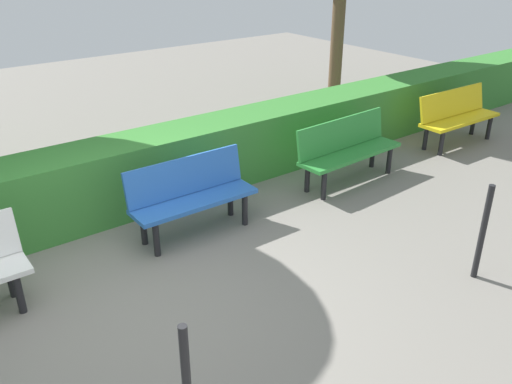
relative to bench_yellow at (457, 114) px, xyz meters
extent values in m
plane|color=gray|center=(6.02, 0.85, -0.48)|extent=(22.21, 22.21, 0.00)
cube|color=yellow|center=(0.00, 0.07, -0.07)|extent=(1.56, 0.46, 0.05)
cube|color=yellow|center=(0.00, -0.12, 0.17)|extent=(1.56, 0.17, 0.42)
cylinder|color=black|center=(-0.62, 0.24, -0.29)|extent=(0.07, 0.07, 0.39)
cylinder|color=black|center=(-0.63, -0.06, -0.29)|extent=(0.07, 0.07, 0.39)
cylinder|color=black|center=(0.63, 0.21, -0.29)|extent=(0.07, 0.07, 0.39)
cylinder|color=black|center=(0.63, -0.09, -0.29)|extent=(0.07, 0.07, 0.39)
cube|color=#2D8C38|center=(2.49, 0.07, -0.07)|extent=(1.65, 0.49, 0.05)
cube|color=#2D8C38|center=(2.50, -0.12, 0.17)|extent=(1.63, 0.18, 0.42)
cylinder|color=black|center=(1.82, 0.19, -0.29)|extent=(0.07, 0.07, 0.39)
cylinder|color=black|center=(1.83, -0.11, -0.29)|extent=(0.07, 0.07, 0.39)
cylinder|color=black|center=(3.15, 0.25, -0.29)|extent=(0.07, 0.07, 0.39)
cylinder|color=black|center=(3.16, -0.05, -0.29)|extent=(0.07, 0.07, 0.39)
cube|color=blue|center=(4.91, 0.02, -0.07)|extent=(1.44, 0.43, 0.05)
cube|color=blue|center=(4.91, -0.17, 0.17)|extent=(1.44, 0.12, 0.42)
cylinder|color=black|center=(4.34, 0.18, -0.29)|extent=(0.07, 0.07, 0.39)
cylinder|color=black|center=(4.34, -0.12, -0.29)|extent=(0.07, 0.07, 0.39)
cylinder|color=black|center=(5.48, 0.17, -0.29)|extent=(0.07, 0.07, 0.39)
cylinder|color=black|center=(5.48, -0.13, -0.29)|extent=(0.07, 0.07, 0.39)
cylinder|color=black|center=(6.90, 0.29, -0.29)|extent=(0.07, 0.07, 0.39)
cylinder|color=black|center=(6.90, -0.01, -0.29)|extent=(0.07, 0.07, 0.39)
cube|color=#387F33|center=(4.90, -1.04, -0.05)|extent=(18.21, 0.74, 0.87)
cylinder|color=brown|center=(-0.10, -2.87, 0.96)|extent=(0.25, 0.25, 2.89)
cylinder|color=black|center=(3.15, 2.42, 0.02)|extent=(0.06, 0.06, 1.00)
camera|label=1|loc=(7.57, 4.66, 2.58)|focal=37.58mm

